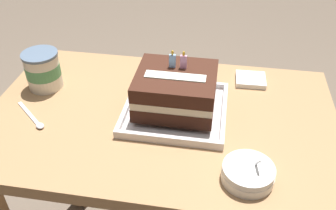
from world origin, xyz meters
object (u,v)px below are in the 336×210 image
at_px(bowl_stack, 248,173).
at_px(napkin_pile, 251,80).
at_px(serving_spoon_near_tray, 35,121).
at_px(foil_tray, 175,110).
at_px(birthday_cake, 176,90).
at_px(ice_cream_tub, 43,70).

height_order(bowl_stack, napkin_pile, bowl_stack).
bearing_deg(serving_spoon_near_tray, napkin_pile, 27.06).
xyz_separation_m(foil_tray, birthday_cake, (0.00, 0.00, 0.07)).
xyz_separation_m(foil_tray, serving_spoon_near_tray, (-0.37, -0.11, -0.00)).
bearing_deg(ice_cream_tub, foil_tray, -8.73).
xyz_separation_m(bowl_stack, ice_cream_tub, (-0.62, 0.28, 0.04)).
relative_size(ice_cream_tub, napkin_pile, 1.24).
bearing_deg(ice_cream_tub, serving_spoon_near_tray, -75.60).
height_order(foil_tray, ice_cream_tub, ice_cream_tub).
distance_m(foil_tray, napkin_pile, 0.29).
relative_size(foil_tray, birthday_cake, 1.33).
bearing_deg(foil_tray, napkin_pile, 42.39).
xyz_separation_m(serving_spoon_near_tray, napkin_pile, (0.58, 0.30, 0.00)).
relative_size(foil_tray, serving_spoon_near_tray, 2.21).
bearing_deg(ice_cream_tub, napkin_pile, 11.61).
distance_m(foil_tray, ice_cream_tub, 0.42).
bearing_deg(ice_cream_tub, birthday_cake, -8.73).
bearing_deg(bowl_stack, ice_cream_tub, 155.21).
height_order(ice_cream_tub, napkin_pile, ice_cream_tub).
relative_size(serving_spoon_near_tray, napkin_pile, 1.36).
relative_size(bowl_stack, napkin_pile, 1.28).
distance_m(birthday_cake, ice_cream_tub, 0.42).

